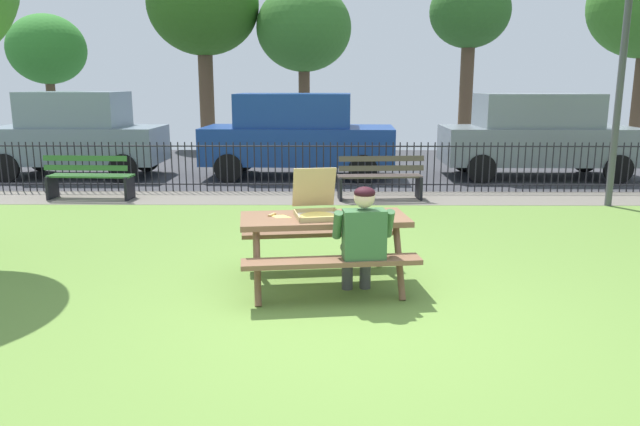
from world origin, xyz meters
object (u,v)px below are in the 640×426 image
adult_at_table (362,237)px  far_tree_center (304,29)px  picnic_table_foreground (324,232)px  parked_car_right (538,134)px  pizza_slice_on_table (278,216)px  park_bench_left (90,178)px  parked_car_center (297,134)px  far_tree_midleft (203,6)px  park_bench_center (380,178)px  parked_car_left (77,134)px  far_tree_left (47,50)px  lamp_post_walkway (623,56)px  pizza_box_open (317,207)px  far_tree_midright (470,14)px

adult_at_table → far_tree_center: 16.02m
picnic_table_foreground → parked_car_right: size_ratio=0.45×
pizza_slice_on_table → far_tree_center: bearing=90.9°
park_bench_left → parked_car_center: 4.80m
parked_car_right → far_tree_midleft: far_tree_midleft is taller
picnic_table_foreground → park_bench_center: size_ratio=1.21×
parked_car_left → far_tree_left: size_ratio=0.87×
lamp_post_walkway → parked_car_center: size_ratio=0.97×
pizza_box_open → parked_car_right: (5.03, 7.75, 0.14)m
far_tree_midleft → far_tree_midright: 9.10m
far_tree_center → far_tree_left: bearing=180.0°
pizza_box_open → far_tree_midleft: (-4.10, 15.16, 3.88)m
far_tree_midleft → far_tree_midright: far_tree_midleft is taller
pizza_box_open → parked_car_left: size_ratio=0.16×
adult_at_table → far_tree_midright: size_ratio=0.21×
lamp_post_walkway → parked_car_right: (-0.20, 3.36, -1.63)m
parked_car_left → far_tree_midleft: 8.46m
parked_car_right → park_bench_left: bearing=-163.4°
parked_car_left → parked_car_center: parked_car_left is taller
parked_car_right → adult_at_table: bearing=-119.0°
pizza_slice_on_table → parked_car_center: parked_car_center is taller
lamp_post_walkway → park_bench_center: bearing=172.4°
park_bench_center → far_tree_center: 10.97m
parked_car_left → far_tree_left: far_tree_left is taller
pizza_box_open → parked_car_left: bearing=126.5°
park_bench_center → parked_car_center: bearing=121.1°
parked_car_center → parked_car_right: size_ratio=1.01×
picnic_table_foreground → park_bench_center: 5.07m
pizza_slice_on_table → adult_at_table: bearing=-27.6°
adult_at_table → parked_car_left: size_ratio=0.30×
park_bench_center → parked_car_center: (-1.69, 2.81, 0.59)m
pizza_slice_on_table → parked_car_right: (5.44, 7.76, 0.23)m
parked_car_right → far_tree_midleft: size_ratio=0.68×
far_tree_left → lamp_post_walkway: bearing=-36.0°
pizza_box_open → park_bench_center: 5.09m
lamp_post_walkway → parked_car_center: bearing=149.9°
pizza_slice_on_table → far_tree_left: size_ratio=0.06×
pizza_box_open → parked_car_center: parked_car_center is taller
park_bench_left → far_tree_center: far_tree_center is taller
park_bench_center → far_tree_left: far_tree_left is taller
far_tree_midright → adult_at_table: bearing=-106.2°
parked_car_left → far_tree_center: far_tree_center is taller
far_tree_midleft → far_tree_center: 3.52m
far_tree_midright → picnic_table_foreground: bearing=-107.9°
lamp_post_walkway → far_tree_midleft: bearing=130.9°
lamp_post_walkway → parked_car_left: size_ratio=1.11×
adult_at_table → parked_car_right: size_ratio=0.27×
park_bench_left → far_tree_left: (-5.18, 10.22, 2.87)m
parked_car_right → far_tree_left: 16.55m
far_tree_midleft → park_bench_center: bearing=-62.9°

